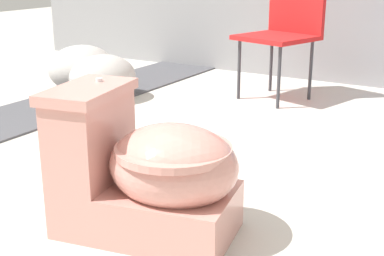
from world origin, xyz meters
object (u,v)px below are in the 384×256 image
Objects in this scene: boulder_near at (103,77)px; boulder_far at (82,68)px; folding_chair_left at (286,22)px; toilet at (147,173)px.

boulder_far is at bearing 160.95° from boulder_near.
folding_chair_left is 1.47m from boulder_far.
toilet is 2.11m from folding_chair_left.
toilet is 2.19m from boulder_far.
boulder_far is (-1.63, 1.46, -0.05)m from toilet.
toilet reaches higher than boulder_near.
folding_chair_left is 1.29m from boulder_near.
toilet is at bearing -41.93° from boulder_far.
toilet is at bearing -45.26° from boulder_near.
toilet is 0.83× the size of folding_chair_left.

